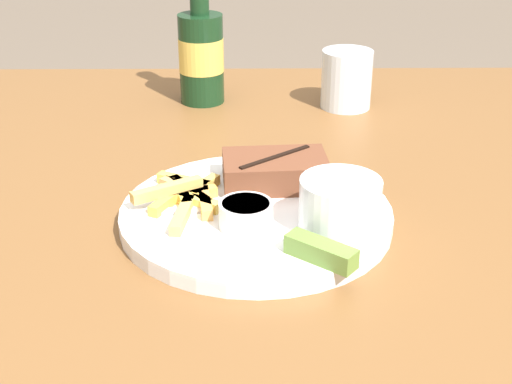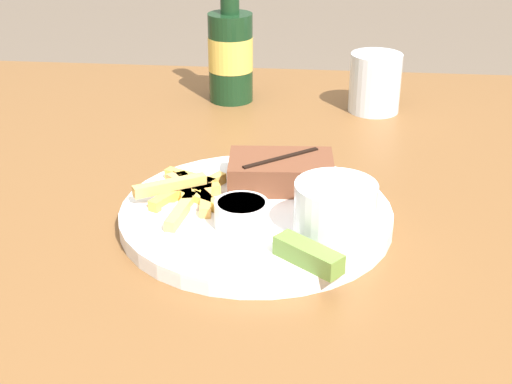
{
  "view_description": "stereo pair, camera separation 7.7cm",
  "coord_description": "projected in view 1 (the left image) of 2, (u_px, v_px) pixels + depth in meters",
  "views": [
    {
      "loc": [
        -0.01,
        -0.7,
        1.14
      ],
      "look_at": [
        0.0,
        0.0,
        0.8
      ],
      "focal_mm": 50.0,
      "sensor_mm": 36.0,
      "label": 1
    },
    {
      "loc": [
        0.07,
        -0.69,
        1.14
      ],
      "look_at": [
        0.0,
        0.0,
        0.8
      ],
      "focal_mm": 50.0,
      "sensor_mm": 36.0,
      "label": 2
    }
  ],
  "objects": [
    {
      "name": "pickle_spear",
      "position": [
        321.0,
        251.0,
        0.68
      ],
      "size": [
        0.07,
        0.06,
        0.02
      ],
      "color": "olive",
      "rests_on": "dinner_plate"
    },
    {
      "name": "beer_bottle",
      "position": [
        201.0,
        53.0,
        1.13
      ],
      "size": [
        0.07,
        0.07,
        0.23
      ],
      "color": "#143319",
      "rests_on": "dining_table"
    },
    {
      "name": "fries_pile",
      "position": [
        185.0,
        195.0,
        0.8
      ],
      "size": [
        0.1,
        0.14,
        0.02
      ],
      "color": "#DEB550",
      "rests_on": "dinner_plate"
    },
    {
      "name": "drinking_glass",
      "position": [
        347.0,
        79.0,
        1.12
      ],
      "size": [
        0.08,
        0.08,
        0.09
      ],
      "color": "silver",
      "rests_on": "dining_table"
    },
    {
      "name": "steak_portion",
      "position": [
        275.0,
        171.0,
        0.83
      ],
      "size": [
        0.13,
        0.08,
        0.04
      ],
      "color": "brown",
      "rests_on": "dinner_plate"
    },
    {
      "name": "fork_utensil",
      "position": [
        184.0,
        210.0,
        0.78
      ],
      "size": [
        0.13,
        0.02,
        0.0
      ],
      "rotation": [
        0.0,
        0.0,
        6.38
      ],
      "color": "#B7B7BC",
      "rests_on": "dinner_plate"
    },
    {
      "name": "coleslaw_cup",
      "position": [
        340.0,
        202.0,
        0.73
      ],
      "size": [
        0.08,
        0.08,
        0.06
      ],
      "color": "white",
      "rests_on": "dinner_plate"
    },
    {
      "name": "dining_table",
      "position": [
        256.0,
        276.0,
        0.82
      ],
      "size": [
        1.4,
        1.2,
        0.76
      ],
      "color": "brown",
      "rests_on": "ground_plane"
    },
    {
      "name": "dinner_plate",
      "position": [
        256.0,
        215.0,
        0.79
      ],
      "size": [
        0.3,
        0.3,
        0.02
      ],
      "color": "white",
      "rests_on": "dining_table"
    },
    {
      "name": "dipping_sauce_cup",
      "position": [
        246.0,
        214.0,
        0.74
      ],
      "size": [
        0.06,
        0.06,
        0.03
      ],
      "color": "silver",
      "rests_on": "dinner_plate"
    }
  ]
}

